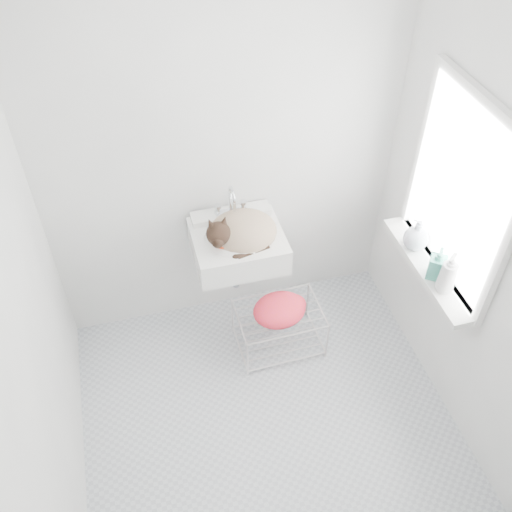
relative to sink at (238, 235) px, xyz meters
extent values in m
cube|color=silver|center=(-0.02, -0.74, -0.85)|extent=(2.20, 2.00, 0.02)
cube|color=white|center=(-0.02, 0.26, 0.40)|extent=(2.20, 0.02, 2.50)
cube|color=white|center=(1.08, -0.74, 0.40)|extent=(0.02, 2.00, 2.50)
cube|color=white|center=(-1.12, -0.74, 0.40)|extent=(0.02, 2.00, 2.50)
cube|color=white|center=(1.07, -0.54, 0.50)|extent=(0.01, 0.80, 1.00)
cube|color=white|center=(1.05, -0.54, 0.50)|extent=(0.04, 0.90, 1.10)
cube|color=white|center=(0.99, -0.54, -0.02)|extent=(0.16, 0.88, 0.04)
cube|color=white|center=(0.00, 0.00, 0.00)|extent=(0.55, 0.48, 0.22)
ellipsoid|color=tan|center=(0.03, -0.01, 0.03)|extent=(0.41, 0.36, 0.21)
sphere|color=black|center=(-0.13, -0.08, 0.12)|extent=(0.15, 0.15, 0.15)
torus|color=red|center=(-0.11, -0.08, 0.08)|extent=(0.13, 0.13, 0.06)
cube|color=silver|center=(0.21, -0.23, -0.70)|extent=(0.55, 0.39, 0.33)
ellipsoid|color=#E13600|center=(0.20, -0.27, -0.49)|extent=(0.38, 0.30, 0.14)
imported|color=white|center=(0.98, -0.73, 0.00)|extent=(0.12, 0.12, 0.22)
imported|color=teal|center=(0.98, -0.63, 0.00)|extent=(0.13, 0.13, 0.20)
imported|color=silver|center=(0.98, -0.37, 0.00)|extent=(0.21, 0.21, 0.19)
camera|label=1|loc=(-0.57, -2.53, 2.30)|focal=40.17mm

